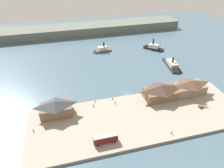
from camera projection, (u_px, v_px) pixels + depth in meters
ground_plane at (126, 93)px, 120.36m from camera, size 320.00×320.00×0.00m
quay_promenade at (139, 117)px, 102.34m from camera, size 110.00×36.00×1.20m
seawall_edge at (128, 96)px, 117.19m from camera, size 110.00×0.80×1.00m
ferry_shed_central_terminal at (56, 108)px, 100.87m from camera, size 15.80×9.62×8.47m
ferry_shed_west_terminal at (161, 91)px, 112.58m from camera, size 18.70×10.94×8.53m
ferry_shed_customs_shed at (190, 87)px, 116.42m from camera, size 17.70×10.31×8.40m
street_tram at (105, 139)px, 86.96m from camera, size 10.62×2.73×4.02m
horse_cart at (203, 106)px, 107.54m from camera, size 5.55×1.54×1.87m
pedestrian_near_cart at (172, 133)px, 91.99m from camera, size 0.38×0.38×1.53m
pedestrian_by_tram at (115, 102)px, 110.19m from camera, size 0.42×0.42×1.70m
pedestrian_standing_center at (33, 130)px, 93.20m from camera, size 0.39×0.39×1.60m
pedestrian_walking_west at (93, 105)px, 107.92m from camera, size 0.40×0.40×1.63m
mooring_post_west at (113, 99)px, 113.18m from camera, size 0.44×0.44×0.90m
mooring_post_east at (95, 101)px, 111.28m from camera, size 0.44×0.44×0.90m
ferry_moored_west at (152, 47)px, 172.94m from camera, size 16.59×15.97×10.63m
ferry_outer_harbor at (100, 50)px, 168.24m from camera, size 16.39×6.96×9.38m
ferry_approaching_east at (173, 67)px, 144.86m from camera, size 9.58×24.16×9.71m
far_headland at (93, 28)px, 206.58m from camera, size 180.00×24.00×8.00m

